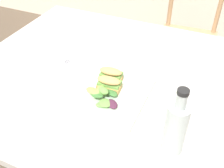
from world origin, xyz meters
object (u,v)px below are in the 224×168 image
object	(u,v)px
bottle_cold_brew	(175,130)
dining_table	(104,94)
plate_lunch	(108,93)
chair_wooden_far	(188,37)
fork_on_napkin	(59,69)
sandwich_half_front	(109,83)
sandwich_half_back	(111,74)

from	to	relation	value
bottle_cold_brew	dining_table	bearing A→B (deg)	142.77
dining_table	plate_lunch	size ratio (longest dim) A/B	3.94
bottle_cold_brew	plate_lunch	bearing A→B (deg)	152.17
dining_table	plate_lunch	world-z (taller)	plate_lunch
chair_wooden_far	bottle_cold_brew	size ratio (longest dim) A/B	3.79
dining_table	fork_on_napkin	xyz separation A→B (m)	(-0.18, -0.06, 0.13)
chair_wooden_far	bottle_cold_brew	bearing A→B (deg)	-82.75
dining_table	chair_wooden_far	world-z (taller)	chair_wooden_far
sandwich_half_front	bottle_cold_brew	size ratio (longest dim) A/B	0.40
dining_table	sandwich_half_back	bearing A→B (deg)	-42.37
dining_table	plate_lunch	xyz separation A→B (m)	(0.07, -0.12, 0.13)
fork_on_napkin	sandwich_half_back	bearing A→B (deg)	3.51
sandwich_half_back	plate_lunch	bearing A→B (deg)	-75.23
sandwich_half_front	fork_on_napkin	bearing A→B (deg)	170.93
chair_wooden_far	fork_on_napkin	distance (m)	1.16
plate_lunch	sandwich_half_back	size ratio (longest dim) A/B	3.12
sandwich_half_front	sandwich_half_back	world-z (taller)	same
dining_table	fork_on_napkin	bearing A→B (deg)	-160.68
plate_lunch	sandwich_half_front	distance (m)	0.04
chair_wooden_far	bottle_cold_brew	xyz separation A→B (m)	(0.16, -1.27, 0.37)
chair_wooden_far	sandwich_half_front	bearing A→B (deg)	-96.31
fork_on_napkin	plate_lunch	bearing A→B (deg)	-12.79
dining_table	bottle_cold_brew	bearing A→B (deg)	-37.23
dining_table	chair_wooden_far	xyz separation A→B (m)	(0.19, 1.00, -0.17)
sandwich_half_front	sandwich_half_back	bearing A→B (deg)	107.14
chair_wooden_far	plate_lunch	xyz separation A→B (m)	(-0.12, -1.12, 0.30)
plate_lunch	bottle_cold_brew	xyz separation A→B (m)	(0.28, -0.15, 0.08)
dining_table	chair_wooden_far	distance (m)	1.03
sandwich_half_front	bottle_cold_brew	bearing A→B (deg)	-30.33
bottle_cold_brew	sandwich_half_back	bearing A→B (deg)	143.76
chair_wooden_far	plate_lunch	size ratio (longest dim) A/B	3.02
fork_on_napkin	sandwich_half_front	bearing A→B (deg)	-9.07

